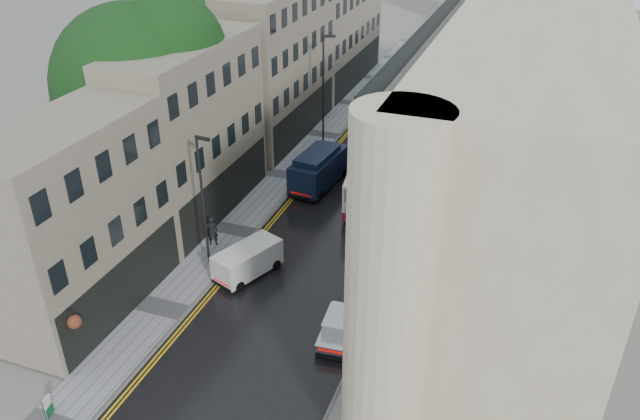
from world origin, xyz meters
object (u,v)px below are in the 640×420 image
Objects in this scene: white_van at (219,266)px; lamp_post_near at (203,202)px; white_lorry at (413,130)px; tree_near at (137,110)px; cream_bus at (349,190)px; silver_hatchback at (319,340)px; pedestrian at (212,231)px; navy_van at (293,176)px; tree_far at (237,65)px; lamp_post_far at (323,91)px; estate_sign at (48,406)px.

lamp_post_near is (-1.40, 1.26, 3.10)m from white_van.
tree_near is at bearing -143.91° from white_lorry.
white_van is (-4.25, -10.16, -0.50)m from cream_bus.
silver_hatchback is 11.25m from pedestrian.
white_van is 0.72× the size of navy_van.
tree_far is at bearing 140.70° from navy_van.
lamp_post_far reaches higher than pedestrian.
navy_van is 2.89× the size of pedestrian.
lamp_post_far is (-1.07, 19.88, 3.57)m from white_van.
tree_near is at bearing -47.28° from pedestrian.
cream_bus is 1.18× the size of lamp_post_far.
tree_near reaches higher than white_van.
tree_near is 8.64m from lamp_post_near.
tree_near reaches higher than pedestrian.
lamp_post_far is 31.28m from estate_sign.
tree_far reaches higher than lamp_post_near.
cream_bus is 22.25m from estate_sign.
white_lorry is 2.09× the size of white_van.
lamp_post_near reaches higher than pedestrian.
tree_far is 30.95m from estate_sign.
lamp_post_far is at bearing 9.50° from tree_far.
tree_far reaches higher than silver_hatchback.
white_lorry is (14.18, 1.29, -4.04)m from tree_far.
silver_hatchback is at bearing -86.28° from cream_bus.
silver_hatchback is at bearing 25.77° from estate_sign.
lamp_post_far is at bearing 110.59° from cream_bus.
tree_far is 15.63m from cream_bus.
tree_near is 3.50× the size of white_van.
tree_far is 14.80m from white_lorry.
tree_near is at bearing 153.72° from lamp_post_near.
lamp_post_near reaches higher than navy_van.
navy_van is at bearing 31.79° from tree_near.
white_lorry is at bearing -138.88° from pedestrian.
estate_sign is at bearing -113.62° from white_lorry.
white_van is 4.21× the size of estate_sign.
white_van is at bearing -106.80° from lamp_post_far.
pedestrian is 14.10m from estate_sign.
lamp_post_near is (-7.69, -18.76, 1.83)m from white_lorry.
tree_near is 1.68× the size of white_lorry.
tree_near is at bearing 144.36° from silver_hatchback.
tree_far reaches higher than white_van.
white_lorry is at bearing 61.38° from estate_sign.
lamp_post_far is 9.28× the size of estate_sign.
white_van is at bearing -34.96° from tree_near.
silver_hatchback is at bearing -4.99° from white_van.
white_lorry is 1.50× the size of navy_van.
tree_far reaches higher than pedestrian.
navy_van is at bearing 111.98° from silver_hatchback.
white_lorry is 11.18m from navy_van.
estate_sign is at bearing -70.19° from tree_near.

